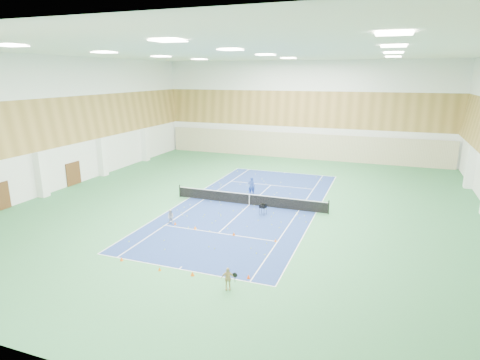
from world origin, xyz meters
name	(u,v)px	position (x,y,z in m)	size (l,w,h in m)	color
ground	(249,205)	(0.00, 0.00, 0.00)	(40.00, 40.00, 0.00)	#317343
room_shell	(250,132)	(0.00, 0.00, 6.00)	(36.00, 40.00, 12.00)	white
wood_cladding	(250,106)	(0.00, 0.00, 8.00)	(36.00, 40.00, 8.00)	#A37D3C
ceiling_light_grid	(250,53)	(0.00, 0.00, 11.92)	(21.40, 25.40, 0.06)	white
court_surface	(249,205)	(0.00, 0.00, 0.01)	(10.97, 23.77, 0.01)	navy
tennis_balls_scatter	(249,204)	(0.00, 0.00, 0.05)	(10.57, 22.77, 0.07)	#BCDD25
tennis_net	(249,199)	(0.00, 0.00, 0.55)	(12.80, 0.10, 1.10)	black
back_curtain	(300,146)	(0.00, 19.75, 1.60)	(35.40, 0.16, 3.20)	#C6B793
door_left_b	(73,174)	(-17.92, 0.00, 1.10)	(0.08, 1.80, 2.20)	#593319
coach	(252,186)	(-0.74, 2.75, 0.82)	(0.60, 0.39, 1.64)	navy
child_court	(171,217)	(-3.91, -5.93, 0.51)	(0.50, 0.39, 1.02)	#96969E
child_apron	(228,279)	(3.31, -12.92, 0.59)	(0.69, 0.29, 1.18)	tan
ball_cart	(263,210)	(1.73, -1.87, 0.42)	(0.48, 0.48, 0.84)	black
cone_svc_a	(175,223)	(-3.51, -6.02, 0.11)	(0.19, 0.19, 0.21)	#DF550B
cone_svc_b	(195,228)	(-1.78, -6.32, 0.12)	(0.22, 0.22, 0.24)	orange
cone_svc_c	(234,234)	(1.11, -6.38, 0.12)	(0.21, 0.21, 0.23)	#D8530B
cone_svc_d	(276,240)	(4.00, -6.44, 0.10)	(0.18, 0.18, 0.20)	orange
cone_base_a	(122,259)	(-3.62, -12.11, 0.11)	(0.20, 0.20, 0.22)	#F7560D
cone_base_b	(160,269)	(-0.92, -12.39, 0.10)	(0.18, 0.18, 0.19)	orange
cone_base_c	(192,273)	(1.02, -12.28, 0.12)	(0.22, 0.22, 0.25)	#F1590C
cone_base_d	(249,276)	(3.92, -11.53, 0.12)	(0.21, 0.21, 0.23)	#FF470D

